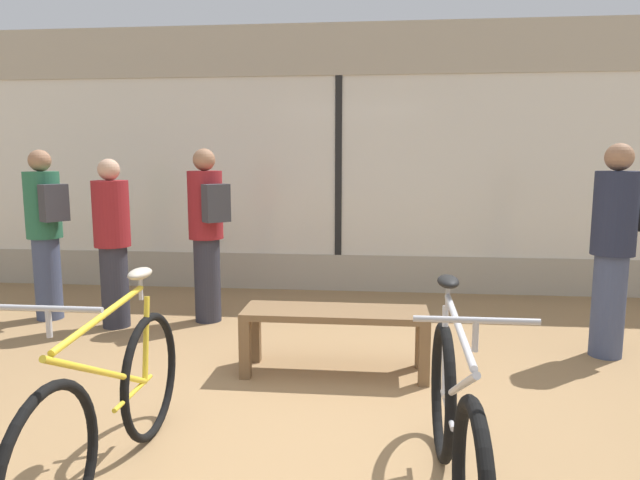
% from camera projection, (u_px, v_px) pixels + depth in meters
% --- Properties ---
extents(ground_plane, '(24.00, 24.00, 0.00)m').
position_uv_depth(ground_plane, '(292.00, 440.00, 3.34)').
color(ground_plane, '#99754C').
extents(shop_back_wall, '(12.00, 0.08, 3.20)m').
position_uv_depth(shop_back_wall, '(339.00, 158.00, 6.88)').
color(shop_back_wall, '#B2A893').
rests_on(shop_back_wall, ground_plane).
extents(bicycle_left, '(0.46, 1.77, 1.05)m').
position_uv_depth(bicycle_left, '(110.00, 407.00, 2.84)').
color(bicycle_left, black).
rests_on(bicycle_left, ground_plane).
extents(bicycle_right, '(0.46, 1.74, 1.06)m').
position_uv_depth(bicycle_right, '(454.00, 428.00, 2.63)').
color(bicycle_right, black).
rests_on(bicycle_right, ground_plane).
extents(display_bench, '(1.40, 0.44, 0.50)m').
position_uv_depth(display_bench, '(335.00, 321.00, 4.33)').
color(display_bench, brown).
rests_on(display_bench, ground_plane).
extents(customer_near_rack, '(0.54, 0.55, 1.73)m').
position_uv_depth(customer_near_rack, '(207.00, 230.00, 5.63)').
color(customer_near_rack, '#2D2D38').
rests_on(customer_near_rack, ground_plane).
extents(customer_by_window, '(0.56, 0.48, 1.75)m').
position_uv_depth(customer_by_window, '(615.00, 243.00, 4.63)').
color(customer_by_window, '#424C6B').
rests_on(customer_by_window, ground_plane).
extents(customer_mid_floor, '(0.36, 0.36, 1.63)m').
position_uv_depth(customer_mid_floor, '(113.00, 240.00, 5.46)').
color(customer_mid_floor, '#2D2D38').
rests_on(customer_mid_floor, ground_plane).
extents(customer_near_bench, '(0.56, 0.51, 1.72)m').
position_uv_depth(customer_near_bench, '(45.00, 229.00, 5.72)').
color(customer_near_bench, '#424C6B').
rests_on(customer_near_bench, ground_plane).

